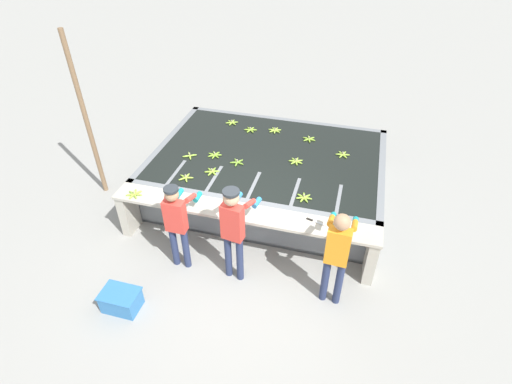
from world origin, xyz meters
The scene contains 22 objects.
ground_plane centered at (0.00, 0.00, 0.00)m, with size 80.00×80.00×0.00m, color #999993.
wash_tank centered at (0.00, 2.00, 0.43)m, with size 4.37×3.14×0.88m.
work_ledge centered at (0.00, 0.23, 0.62)m, with size 4.37×0.45×0.88m.
worker_0 centered at (-0.86, -0.29, 0.94)m, with size 0.41×0.71×1.56m.
worker_1 centered at (0.05, -0.31, 1.04)m, with size 0.47×0.74×1.71m.
worker_2 centered at (1.56, -0.37, 1.00)m, with size 0.43×0.72×1.67m.
banana_bunch_floating_0 centered at (-0.48, 1.55, 0.89)m, with size 0.28×0.27×0.08m.
banana_bunch_floating_1 centered at (-0.98, 1.68, 0.89)m, with size 0.28×0.28×0.08m.
banana_bunch_floating_2 centered at (-0.09, 2.94, 0.89)m, with size 0.28×0.28×0.08m.
banana_bunch_floating_3 centered at (-1.08, 3.03, 0.89)m, with size 0.27×0.28×0.08m.
banana_bunch_floating_4 centered at (1.38, 2.34, 0.89)m, with size 0.28×0.27×0.08m.
banana_bunch_floating_5 centered at (0.67, 2.77, 0.89)m, with size 0.28×0.28×0.08m.
banana_bunch_floating_6 centered at (-1.43, 1.53, 0.89)m, with size 0.26×0.26×0.08m.
banana_bunch_floating_7 centered at (-1.21, 0.83, 0.89)m, with size 0.28×0.27×0.08m.
banana_bunch_floating_8 centered at (-0.59, 2.83, 0.89)m, with size 0.28×0.28×0.08m.
banana_bunch_floating_9 centered at (0.56, 1.87, 0.89)m, with size 0.28×0.28×0.08m.
banana_bunch_floating_10 centered at (-0.83, 1.13, 0.89)m, with size 0.27×0.28×0.08m.
banana_bunch_floating_11 centered at (0.90, 0.82, 0.89)m, with size 0.28×0.28×0.08m.
banana_bunch_ledge_0 centered at (-1.84, 0.16, 0.90)m, with size 0.28×0.28×0.08m.
knife_0 centered at (1.15, 0.29, 0.89)m, with size 0.34×0.12×0.02m.
crate centered at (-1.36, -1.36, 0.16)m, with size 0.55×0.39×0.32m.
support_post_left centered at (-3.22, 1.14, 1.60)m, with size 0.09×0.09×3.20m.
Camera 1 is at (1.51, -4.38, 4.94)m, focal length 28.00 mm.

